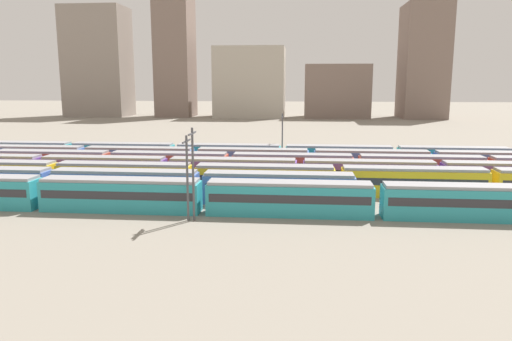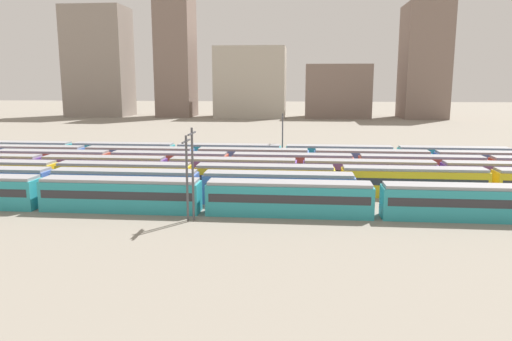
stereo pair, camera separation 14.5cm
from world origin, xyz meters
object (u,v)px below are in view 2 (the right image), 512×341
object	(u,v)px
train_track_6	(283,155)
train_track_2	(338,180)
train_track_4	(356,167)
catenary_pole_2	(187,173)
train_track_3	(233,171)
catenary_pole_1	(282,136)
catenary_pole_0	(193,170)
train_track_5	(311,161)
train_track_1	(125,185)
train_track_0	(203,196)

from	to	relation	value
train_track_6	train_track_2	bearing A→B (deg)	-69.25
train_track_4	catenary_pole_2	distance (m)	31.23
train_track_3	catenary_pole_1	distance (m)	19.66
catenary_pole_0	train_track_2	bearing A→B (deg)	40.08
train_track_6	catenary_pole_2	world-z (taller)	catenary_pole_2
train_track_4	catenary_pole_0	distance (m)	30.82
train_track_3	catenary_pole_2	xyz separation A→B (m)	(-2.14, -18.69, 3.12)
train_track_6	catenary_pole_1	world-z (taller)	catenary_pole_1
train_track_2	train_track_5	distance (m)	15.91
catenary_pole_0	catenary_pole_2	bearing A→B (deg)	-170.63
train_track_3	catenary_pole_1	xyz separation A→B (m)	(6.22, 18.40, 3.08)
catenary_pole_0	catenary_pole_2	xyz separation A→B (m)	(-0.60, -0.10, -0.41)
train_track_6	catenary_pole_0	distance (m)	35.30
train_track_4	catenary_pole_2	world-z (taller)	catenary_pole_2
train_track_1	catenary_pole_1	bearing A→B (deg)	57.76
train_track_5	catenary_pole_2	size ratio (longest dim) A/B	12.51
train_track_0	train_track_5	distance (m)	28.77
train_track_3	train_track_0	bearing A→B (deg)	-93.99
train_track_1	catenary_pole_2	xyz separation A→B (m)	(9.80, -8.29, 3.12)
train_track_4	catenary_pole_2	xyz separation A→B (m)	(-19.87, -23.89, 3.12)
train_track_3	train_track_6	bearing A→B (deg)	67.39
train_track_1	train_track_3	xyz separation A→B (m)	(11.94, 10.40, 0.00)
train_track_0	train_track_6	world-z (taller)	same
train_track_1	train_track_4	world-z (taller)	same
train_track_6	catenary_pole_0	bearing A→B (deg)	-103.23
train_track_1	catenary_pole_0	size ratio (longest dim) A/B	5.70
catenary_pole_1	catenary_pole_2	distance (m)	38.02
train_track_0	catenary_pole_0	size ratio (longest dim) A/B	7.63
train_track_1	train_track_5	distance (m)	31.14
catenary_pole_2	train_track_5	bearing A→B (deg)	65.30
train_track_1	train_track_2	xyz separation A→B (m)	(26.31, 5.20, 0.00)
train_track_3	train_track_2	bearing A→B (deg)	-19.89
train_track_3	train_track_5	bearing A→B (deg)	42.78
catenary_pole_1	train_track_4	bearing A→B (deg)	-48.92
catenary_pole_1	train_track_1	bearing A→B (deg)	-122.24
catenary_pole_2	train_track_2	bearing A→B (deg)	39.24
catenary_pole_1	catenary_pole_0	bearing A→B (deg)	-101.86
train_track_4	train_track_6	xyz separation A→B (m)	(-11.23, 10.40, 0.00)
train_track_3	train_track_4	size ratio (longest dim) A/B	0.83
train_track_4	train_track_5	bearing A→B (deg)	141.29
train_track_1	train_track_3	distance (m)	15.83
train_track_5	train_track_1	bearing A→B (deg)	-138.10
train_track_1	catenary_pole_0	world-z (taller)	catenary_pole_0
train_track_1	train_track_3	size ratio (longest dim) A/B	0.60
train_track_0	catenary_pole_2	size ratio (longest dim) A/B	8.31
train_track_3	train_track_4	distance (m)	18.47
train_track_0	catenary_pole_1	xyz separation A→B (m)	(7.31, 34.00, 3.08)
train_track_5	catenary_pole_2	xyz separation A→B (m)	(-13.38, -29.09, 3.12)
train_track_0	train_track_1	size ratio (longest dim) A/B	1.34
catenary_pole_2	train_track_0	bearing A→B (deg)	71.18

